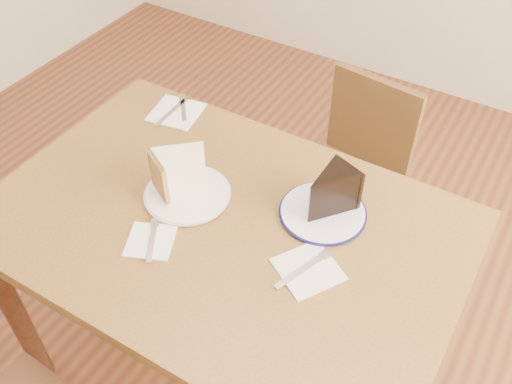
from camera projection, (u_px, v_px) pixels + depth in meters
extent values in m
plane|color=#442112|center=(232.00, 368.00, 1.97)|extent=(4.00, 4.00, 0.00)
cube|color=#4C3214|center=(223.00, 227.00, 1.46)|extent=(1.20, 0.80, 0.04)
cylinder|color=black|center=(16.00, 314.00, 1.71)|extent=(0.06, 0.06, 0.71)
cylinder|color=black|center=(156.00, 181.00, 2.13)|extent=(0.06, 0.06, 0.71)
cylinder|color=black|center=(438.00, 306.00, 1.73)|extent=(0.06, 0.06, 0.71)
cube|color=#3A2411|center=(340.00, 189.00, 2.01)|extent=(0.43, 0.43, 0.04)
cylinder|color=#3A2411|center=(393.00, 224.00, 2.18)|extent=(0.03, 0.03, 0.39)
cylinder|color=#3A2411|center=(322.00, 188.00, 2.33)|extent=(0.03, 0.03, 0.39)
cylinder|color=#3A2411|center=(349.00, 279.00, 2.00)|extent=(0.03, 0.03, 0.39)
cylinder|color=#3A2411|center=(274.00, 235.00, 2.14)|extent=(0.03, 0.03, 0.39)
cube|color=#3A2411|center=(373.00, 122.00, 1.97)|extent=(0.33, 0.07, 0.35)
cylinder|color=white|center=(187.00, 194.00, 1.51)|extent=(0.22, 0.22, 0.01)
cylinder|color=white|center=(323.00, 212.00, 1.46)|extent=(0.22, 0.22, 0.01)
cube|color=white|center=(151.00, 241.00, 1.40)|extent=(0.15, 0.15, 0.00)
cube|color=white|center=(308.00, 269.00, 1.33)|extent=(0.19, 0.19, 0.00)
cube|color=white|center=(176.00, 112.00, 1.77)|extent=(0.17, 0.17, 0.00)
cube|color=silver|center=(152.00, 240.00, 1.39)|extent=(0.08, 0.13, 0.00)
cube|color=silver|center=(303.00, 269.00, 1.33)|extent=(0.07, 0.16, 0.00)
cube|color=silver|center=(183.00, 108.00, 1.78)|extent=(0.10, 0.12, 0.00)
cube|color=silver|center=(171.00, 112.00, 1.76)|extent=(0.02, 0.16, 0.00)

